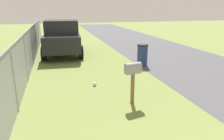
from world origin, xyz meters
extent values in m
cube|color=brown|center=(5.32, 0.31, 0.47)|extent=(0.09, 0.09, 0.95)
cube|color=gray|center=(5.32, 0.31, 1.06)|extent=(0.29, 0.53, 0.22)
cylinder|color=gray|center=(5.32, 0.31, 1.17)|extent=(0.29, 0.53, 0.20)
cube|color=red|center=(5.43, 0.31, 1.12)|extent=(0.02, 0.04, 0.18)
cube|color=black|center=(13.30, 1.98, 0.88)|extent=(5.33, 2.32, 0.90)
cube|color=black|center=(12.68, 2.02, 1.71)|extent=(1.89, 1.94, 0.76)
cube|color=black|center=(12.68, 2.02, 1.71)|extent=(1.84, 1.98, 0.53)
cube|color=black|center=(14.39, 0.99, 1.39)|extent=(2.71, 0.25, 0.12)
cube|color=black|center=(14.51, 2.82, 1.39)|extent=(2.71, 0.25, 0.12)
cylinder|color=black|center=(11.52, 1.09, 0.38)|extent=(0.78, 0.31, 0.76)
cylinder|color=black|center=(11.65, 3.08, 0.38)|extent=(0.78, 0.31, 0.76)
cylinder|color=black|center=(14.96, 0.87, 0.38)|extent=(0.78, 0.31, 0.76)
cylinder|color=black|center=(15.08, 2.86, 0.38)|extent=(0.78, 0.31, 0.76)
cylinder|color=navy|center=(9.26, -1.67, 0.50)|extent=(0.50, 0.50, 1.00)
cylinder|color=black|center=(9.26, -1.67, 1.04)|extent=(0.53, 0.53, 0.08)
cylinder|color=#9EA3A8|center=(5.64, 3.60, 0.92)|extent=(0.07, 0.07, 1.85)
cylinder|color=#9EA3A8|center=(8.33, 3.60, 0.92)|extent=(0.07, 0.07, 1.85)
cylinder|color=#9EA3A8|center=(11.02, 3.60, 0.92)|extent=(0.07, 0.07, 1.85)
cylinder|color=#9EA3A8|center=(13.71, 3.60, 0.92)|extent=(0.07, 0.07, 1.85)
cylinder|color=#9EA3A8|center=(16.40, 3.60, 0.92)|extent=(0.07, 0.07, 1.85)
cylinder|color=#9EA3A8|center=(19.08, 3.60, 0.92)|extent=(0.07, 0.07, 1.85)
cube|color=#9EA3A8|center=(9.67, 3.60, 1.82)|extent=(18.82, 0.04, 0.04)
cube|color=gray|center=(9.67, 3.60, 0.92)|extent=(18.82, 0.01, 1.85)
sphere|color=silver|center=(7.07, 1.14, 0.07)|extent=(0.14, 0.14, 0.14)
camera|label=1|loc=(-0.29, 2.46, 2.81)|focal=34.22mm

